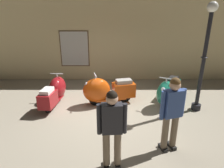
# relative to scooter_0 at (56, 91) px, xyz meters

# --- Properties ---
(ground_plane) EXTENTS (60.00, 60.00, 0.00)m
(ground_plane) POSITION_rel_scooter_0_xyz_m (1.71, -0.76, -0.44)
(ground_plane) COLOR gray
(showroom_back_wall) EXTENTS (18.00, 0.24, 3.78)m
(showroom_back_wall) POSITION_rel_scooter_0_xyz_m (1.70, 2.64, 1.44)
(showroom_back_wall) COLOR #CCB784
(showroom_back_wall) RESTS_ON ground
(scooter_0) EXTENTS (0.59, 1.62, 0.97)m
(scooter_0) POSITION_rel_scooter_0_xyz_m (0.00, 0.00, 0.00)
(scooter_0) COLOR black
(scooter_0) RESTS_ON ground
(scooter_1) EXTENTS (1.78, 0.88, 1.05)m
(scooter_1) POSITION_rel_scooter_0_xyz_m (1.65, -0.04, 0.04)
(scooter_1) COLOR black
(scooter_1) RESTS_ON ground
(scooter_2) EXTENTS (1.23, 1.64, 1.00)m
(scooter_2) POSITION_rel_scooter_0_xyz_m (3.70, -0.06, 0.01)
(scooter_2) COLOR black
(scooter_2) RESTS_ON ground
(lamppost) EXTENTS (0.28, 0.28, 3.14)m
(lamppost) POSITION_rel_scooter_0_xyz_m (4.52, -0.44, 1.27)
(lamppost) COLOR black
(lamppost) RESTS_ON ground
(visitor_0) EXTENTS (0.54, 0.35, 1.66)m
(visitor_0) POSITION_rel_scooter_0_xyz_m (3.11, -2.34, 0.52)
(visitor_0) COLOR black
(visitor_0) RESTS_ON ground
(visitor_1) EXTENTS (0.54, 0.27, 1.60)m
(visitor_1) POSITION_rel_scooter_0_xyz_m (1.88, -2.87, 0.49)
(visitor_1) COLOR black
(visitor_1) RESTS_ON ground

